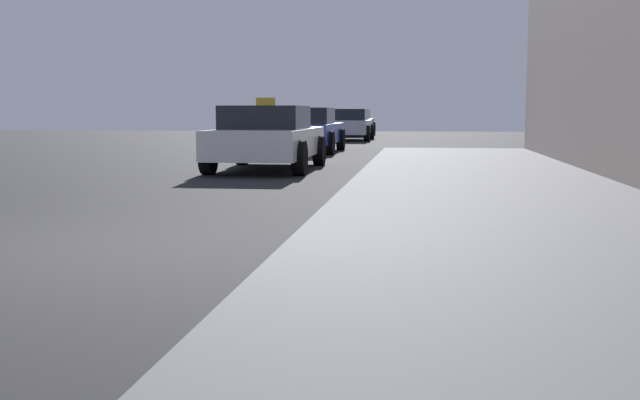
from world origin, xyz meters
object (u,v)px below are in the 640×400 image
object	(u,v)px
car_black	(353,122)
car_white	(268,137)
car_silver	(348,124)
car_blue	(304,130)

from	to	relation	value
car_black	car_white	bearing A→B (deg)	-89.26
car_black	car_silver	bearing A→B (deg)	-86.91
car_blue	car_silver	world-z (taller)	same
car_white	car_blue	distance (m)	6.76
car_blue	car_white	bearing A→B (deg)	-87.51
car_white	car_blue	world-z (taller)	car_white
car_white	car_black	size ratio (longest dim) A/B	1.05
car_blue	car_silver	bearing A→B (deg)	87.98
car_silver	car_black	xyz separation A→B (m)	(-0.33, 6.17, 0.00)
car_black	car_blue	bearing A→B (deg)	-90.01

